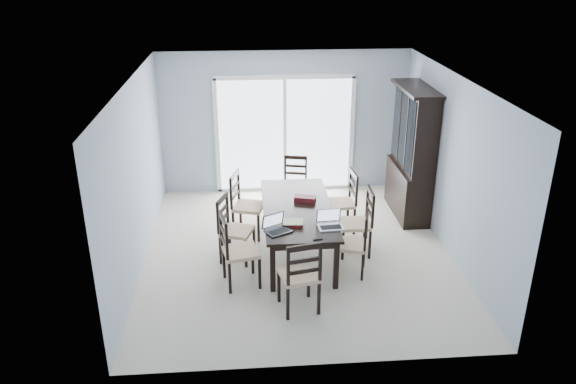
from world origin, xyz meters
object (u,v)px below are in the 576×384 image
object	(u,v)px
chair_left_mid	(230,222)
hot_tub	(248,147)
chair_right_mid	(362,215)
chair_left_near	(233,243)
china_hutch	(412,154)
chair_left_far	(242,198)
laptop_dark	(278,228)
chair_right_far	(346,195)
chair_end_near	(301,269)
laptop_silver	(331,224)
game_box	(305,199)
cell_phone	(318,239)
chair_end_far	(295,177)
dining_table	(297,212)
chair_right_near	(358,237)

from	to	relation	value
chair_left_mid	hot_tub	bearing A→B (deg)	-165.64
chair_right_mid	chair_left_near	bearing A→B (deg)	112.11
china_hutch	chair_left_far	size ratio (longest dim) A/B	1.84
laptop_dark	chair_right_mid	bearing A→B (deg)	0.17
chair_right_far	chair_end_near	world-z (taller)	chair_end_near
chair_left_far	hot_tub	world-z (taller)	chair_left_far
hot_tub	chair_right_mid	bearing A→B (deg)	-66.26
laptop_silver	game_box	xyz separation A→B (m)	(-0.25, 0.90, -0.02)
chair_left_far	chair_right_mid	size ratio (longest dim) A/B	1.02
chair_left_near	cell_phone	bearing A→B (deg)	67.44
chair_end_far	laptop_dark	world-z (taller)	chair_end_far
chair_left_far	dining_table	bearing A→B (deg)	65.59
chair_left_near	chair_right_far	world-z (taller)	chair_left_near
chair_end_near	hot_tub	world-z (taller)	chair_end_near
chair_end_near	game_box	size ratio (longest dim) A/B	3.77
dining_table	hot_tub	size ratio (longest dim) A/B	1.19
chair_right_far	cell_phone	distance (m)	1.86
chair_right_far	laptop_silver	bearing A→B (deg)	156.71
chair_end_far	hot_tub	world-z (taller)	chair_end_far
chair_right_mid	chair_end_far	world-z (taller)	chair_right_mid
chair_left_far	laptop_dark	bearing A→B (deg)	34.35
game_box	cell_phone	bearing A→B (deg)	-88.53
dining_table	chair_end_near	bearing A→B (deg)	-93.72
chair_left_near	game_box	world-z (taller)	chair_left_near
laptop_silver	hot_tub	bearing A→B (deg)	99.35
dining_table	chair_end_far	bearing A→B (deg)	86.09
china_hutch	chair_right_far	bearing A→B (deg)	-155.67
laptop_dark	hot_tub	size ratio (longest dim) A/B	0.22
chair_left_mid	chair_end_near	world-z (taller)	chair_end_near
chair_left_mid	chair_left_far	world-z (taller)	chair_left_far
chair_left_mid	laptop_silver	xyz separation A→B (m)	(1.36, -0.61, 0.21)
laptop_dark	cell_phone	world-z (taller)	laptop_dark
chair_right_far	chair_end_far	world-z (taller)	chair_right_far
chair_end_near	laptop_silver	size ratio (longest dim) A/B	3.29
chair_end_far	laptop_silver	distance (m)	2.36
chair_left_far	laptop_silver	world-z (taller)	chair_left_far
dining_table	chair_right_near	bearing A→B (deg)	-39.58
chair_end_near	chair_right_mid	bearing A→B (deg)	42.53
chair_end_far	laptop_dark	distance (m)	2.45
china_hutch	hot_tub	world-z (taller)	china_hutch
chair_left_far	chair_right_far	world-z (taller)	chair_left_far
chair_right_near	chair_right_far	world-z (taller)	chair_right_far
chair_right_near	chair_right_far	bearing A→B (deg)	12.02
chair_end_near	laptop_silver	bearing A→B (deg)	47.82
laptop_dark	laptop_silver	distance (m)	0.71
chair_end_far	laptop_dark	bearing A→B (deg)	92.72
chair_left_near	laptop_silver	distance (m)	1.33
dining_table	game_box	size ratio (longest dim) A/B	7.04
chair_left_mid	cell_phone	world-z (taller)	chair_left_mid
dining_table	chair_left_mid	bearing A→B (deg)	-174.98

